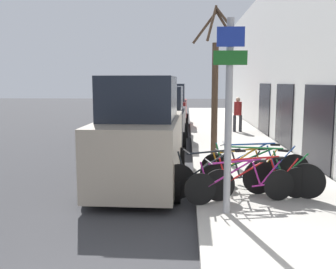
{
  "coord_description": "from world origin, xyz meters",
  "views": [
    {
      "loc": [
        0.81,
        -2.79,
        2.41
      ],
      "look_at": [
        0.4,
        5.27,
        1.27
      ],
      "focal_mm": 40.0,
      "sensor_mm": 36.0,
      "label": 1
    }
  ],
  "objects_px": {
    "bicycle_0": "(240,184)",
    "parked_car_2": "(170,108)",
    "bicycle_5": "(255,166)",
    "street_tree": "(215,87)",
    "bicycle_1": "(259,181)",
    "pedestrian_near": "(238,112)",
    "bicycle_2": "(219,177)",
    "parked_car_0": "(142,137)",
    "signpost": "(229,112)",
    "parked_car_1": "(162,118)",
    "bicycle_4": "(246,170)",
    "bicycle_3": "(259,172)"
  },
  "relations": [
    {
      "from": "bicycle_1",
      "to": "parked_car_1",
      "type": "bearing_deg",
      "value": 7.4
    },
    {
      "from": "parked_car_2",
      "to": "bicycle_2",
      "type": "bearing_deg",
      "value": -82.17
    },
    {
      "from": "parked_car_0",
      "to": "pedestrian_near",
      "type": "height_order",
      "value": "parked_car_0"
    },
    {
      "from": "signpost",
      "to": "parked_car_1",
      "type": "relative_size",
      "value": 0.71
    },
    {
      "from": "bicycle_1",
      "to": "street_tree",
      "type": "xyz_separation_m",
      "value": [
        -0.55,
        4.18,
        1.74
      ]
    },
    {
      "from": "parked_car_0",
      "to": "parked_car_1",
      "type": "height_order",
      "value": "parked_car_0"
    },
    {
      "from": "parked_car_2",
      "to": "bicycle_1",
      "type": "bearing_deg",
      "value": -79.05
    },
    {
      "from": "bicycle_0",
      "to": "bicycle_2",
      "type": "height_order",
      "value": "bicycle_2"
    },
    {
      "from": "bicycle_3",
      "to": "parked_car_1",
      "type": "bearing_deg",
      "value": 44.69
    },
    {
      "from": "bicycle_3",
      "to": "bicycle_1",
      "type": "bearing_deg",
      "value": -165.36
    },
    {
      "from": "bicycle_2",
      "to": "pedestrian_near",
      "type": "bearing_deg",
      "value": -24.13
    },
    {
      "from": "bicycle_1",
      "to": "bicycle_3",
      "type": "height_order",
      "value": "bicycle_3"
    },
    {
      "from": "signpost",
      "to": "bicycle_2",
      "type": "height_order",
      "value": "signpost"
    },
    {
      "from": "bicycle_1",
      "to": "bicycle_3",
      "type": "bearing_deg",
      "value": -20.73
    },
    {
      "from": "bicycle_3",
      "to": "pedestrian_near",
      "type": "xyz_separation_m",
      "value": [
        0.83,
        9.5,
        0.49
      ]
    },
    {
      "from": "parked_car_2",
      "to": "pedestrian_near",
      "type": "xyz_separation_m",
      "value": [
        3.22,
        -2.84,
        0.01
      ]
    },
    {
      "from": "bicycle_0",
      "to": "parked_car_2",
      "type": "distance_m",
      "value": 13.22
    },
    {
      "from": "signpost",
      "to": "pedestrian_near",
      "type": "distance_m",
      "value": 10.94
    },
    {
      "from": "bicycle_4",
      "to": "bicycle_5",
      "type": "distance_m",
      "value": 0.32
    },
    {
      "from": "signpost",
      "to": "street_tree",
      "type": "relative_size",
      "value": 0.74
    },
    {
      "from": "parked_car_1",
      "to": "street_tree",
      "type": "distance_m",
      "value": 3.99
    },
    {
      "from": "parked_car_1",
      "to": "bicycle_2",
      "type": "bearing_deg",
      "value": -76.4
    },
    {
      "from": "signpost",
      "to": "bicycle_3",
      "type": "height_order",
      "value": "signpost"
    },
    {
      "from": "bicycle_2",
      "to": "pedestrian_near",
      "type": "height_order",
      "value": "pedestrian_near"
    },
    {
      "from": "bicycle_5",
      "to": "pedestrian_near",
      "type": "bearing_deg",
      "value": -4.24
    },
    {
      "from": "pedestrian_near",
      "to": "bicycle_2",
      "type": "bearing_deg",
      "value": -101.51
    },
    {
      "from": "bicycle_4",
      "to": "parked_car_1",
      "type": "xyz_separation_m",
      "value": [
        -2.25,
        6.57,
        0.49
      ]
    },
    {
      "from": "bicycle_3",
      "to": "pedestrian_near",
      "type": "bearing_deg",
      "value": 20.43
    },
    {
      "from": "street_tree",
      "to": "bicycle_1",
      "type": "bearing_deg",
      "value": -82.52
    },
    {
      "from": "parked_car_0",
      "to": "signpost",
      "type": "bearing_deg",
      "value": -51.66
    },
    {
      "from": "bicycle_1",
      "to": "bicycle_5",
      "type": "relative_size",
      "value": 0.89
    },
    {
      "from": "bicycle_1",
      "to": "pedestrian_near",
      "type": "height_order",
      "value": "pedestrian_near"
    },
    {
      "from": "bicycle_3",
      "to": "bicycle_4",
      "type": "height_order",
      "value": "bicycle_3"
    },
    {
      "from": "bicycle_1",
      "to": "signpost",
      "type": "bearing_deg",
      "value": 128.42
    },
    {
      "from": "signpost",
      "to": "parked_car_0",
      "type": "distance_m",
      "value": 3.01
    },
    {
      "from": "bicycle_3",
      "to": "street_tree",
      "type": "height_order",
      "value": "street_tree"
    },
    {
      "from": "parked_car_0",
      "to": "pedestrian_near",
      "type": "bearing_deg",
      "value": 69.51
    },
    {
      "from": "parked_car_1",
      "to": "pedestrian_near",
      "type": "bearing_deg",
      "value": 38.48
    },
    {
      "from": "bicycle_4",
      "to": "street_tree",
      "type": "distance_m",
      "value": 3.69
    },
    {
      "from": "bicycle_3",
      "to": "parked_car_2",
      "type": "xyz_separation_m",
      "value": [
        -2.39,
        12.34,
        0.48
      ]
    },
    {
      "from": "bicycle_0",
      "to": "bicycle_5",
      "type": "height_order",
      "value": "bicycle_5"
    },
    {
      "from": "street_tree",
      "to": "parked_car_2",
      "type": "bearing_deg",
      "value": 101.38
    },
    {
      "from": "bicycle_0",
      "to": "bicycle_4",
      "type": "relative_size",
      "value": 1.03
    },
    {
      "from": "bicycle_2",
      "to": "parked_car_0",
      "type": "height_order",
      "value": "parked_car_0"
    },
    {
      "from": "bicycle_1",
      "to": "bicycle_3",
      "type": "relative_size",
      "value": 0.92
    },
    {
      "from": "signpost",
      "to": "bicycle_1",
      "type": "xyz_separation_m",
      "value": [
        0.69,
        0.77,
        -1.39
      ]
    },
    {
      "from": "street_tree",
      "to": "bicycle_5",
      "type": "bearing_deg",
      "value": -77.18
    },
    {
      "from": "bicycle_0",
      "to": "parked_car_2",
      "type": "bearing_deg",
      "value": -4.59
    },
    {
      "from": "bicycle_3",
      "to": "pedestrian_near",
      "type": "distance_m",
      "value": 9.55
    },
    {
      "from": "bicycle_5",
      "to": "street_tree",
      "type": "distance_m",
      "value": 3.52
    }
  ]
}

